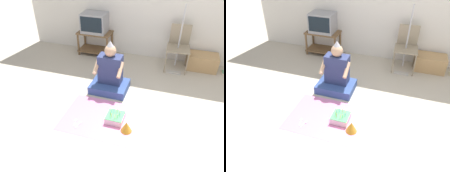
{
  "view_description": "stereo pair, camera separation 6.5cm",
  "coord_description": "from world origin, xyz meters",
  "views": [
    {
      "loc": [
        0.16,
        -2.17,
        2.24
      ],
      "look_at": [
        -0.66,
        0.44,
        0.35
      ],
      "focal_mm": 35.0,
      "sensor_mm": 36.0,
      "label": 1
    },
    {
      "loc": [
        0.22,
        -2.15,
        2.24
      ],
      "look_at": [
        -0.66,
        0.44,
        0.35
      ],
      "focal_mm": 35.0,
      "sensor_mm": 36.0,
      "label": 2
    }
  ],
  "objects": [
    {
      "name": "plastic_spoon_near",
      "position": [
        -1.05,
        -0.11,
        0.01
      ],
      "size": [
        0.05,
        0.14,
        0.01
      ],
      "color": "white",
      "rests_on": "party_cloth"
    },
    {
      "name": "dust_mop",
      "position": [
        0.21,
        1.8,
        0.4
      ],
      "size": [
        0.28,
        0.34,
        1.32
      ],
      "color": "#B2ADA3",
      "rests_on": "ground_plane"
    },
    {
      "name": "cardboard_box_stack",
      "position": [
        0.71,
        2.07,
        0.15
      ],
      "size": [
        0.58,
        0.38,
        0.31
      ],
      "color": "tan",
      "rests_on": "ground_plane"
    },
    {
      "name": "party_hat_blue",
      "position": [
        -0.3,
        -0.07,
        0.09
      ],
      "size": [
        0.16,
        0.16,
        0.16
      ],
      "color": "gold",
      "rests_on": "party_cloth"
    },
    {
      "name": "birthday_cake",
      "position": [
        -0.51,
        0.09,
        0.06
      ],
      "size": [
        0.25,
        0.25,
        0.17
      ],
      "color": "silver",
      "rests_on": "party_cloth"
    },
    {
      "name": "person_seated",
      "position": [
        -0.82,
        0.83,
        0.28
      ],
      "size": [
        0.62,
        0.49,
        0.9
      ],
      "color": "#334C8C",
      "rests_on": "ground_plane"
    },
    {
      "name": "party_cloth",
      "position": [
        -0.62,
        0.07,
        0.0
      ],
      "size": [
        1.33,
        0.85,
        0.01
      ],
      "color": "pink",
      "rests_on": "ground_plane"
    },
    {
      "name": "plastic_spoon_far",
      "position": [
        -0.97,
        -0.14,
        0.01
      ],
      "size": [
        0.04,
        0.14,
        0.01
      ],
      "color": "white",
      "rests_on": "party_cloth"
    },
    {
      "name": "ground_plane",
      "position": [
        0.0,
        0.0,
        0.0
      ],
      "size": [
        16.0,
        16.0,
        0.0
      ],
      "primitive_type": "plane",
      "color": "#BCB29E"
    },
    {
      "name": "tv_stand",
      "position": [
        -1.58,
        2.08,
        0.3
      ],
      "size": [
        0.74,
        0.42,
        0.51
      ],
      "color": "brown",
      "rests_on": "ground_plane"
    },
    {
      "name": "tv",
      "position": [
        -1.58,
        2.08,
        0.71
      ],
      "size": [
        0.52,
        0.41,
        0.41
      ],
      "color": "#99999E",
      "rests_on": "tv_stand"
    },
    {
      "name": "folding_chair",
      "position": [
        0.21,
        1.98,
        0.5
      ],
      "size": [
        0.45,
        0.45,
        0.85
      ],
      "color": "gray",
      "rests_on": "ground_plane"
    }
  ]
}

